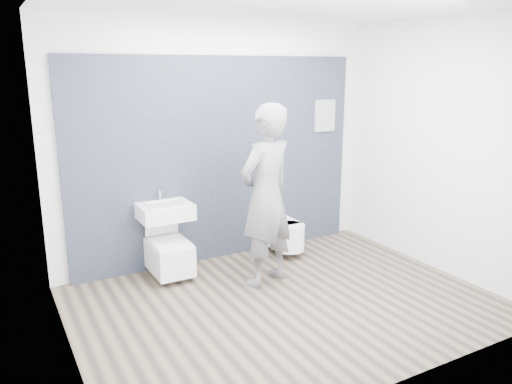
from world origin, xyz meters
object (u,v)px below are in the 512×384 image
washbasin (165,211)px  visitor (266,196)px  toilet_rounded (285,235)px  toilet_square (169,255)px

washbasin → visitor: visitor is taller
toilet_rounded → visitor: (-0.63, -0.61, 0.71)m
toilet_square → toilet_rounded: size_ratio=1.29×
washbasin → toilet_square: size_ratio=0.73×
toilet_square → visitor: visitor is taller
toilet_rounded → visitor: size_ratio=0.31×
toilet_square → toilet_rounded: 1.50m
toilet_square → toilet_rounded: toilet_square is taller
washbasin → visitor: 1.14m
washbasin → toilet_rounded: washbasin is taller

